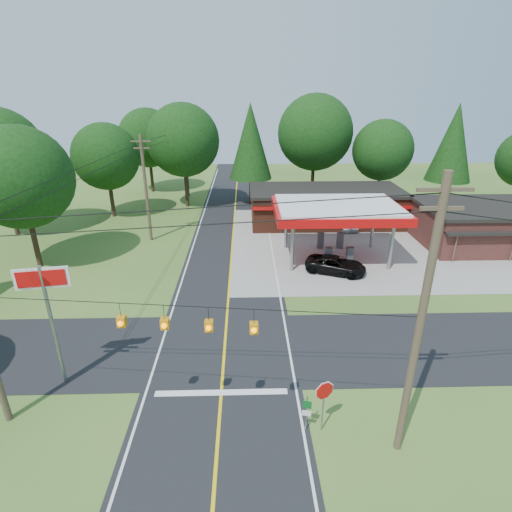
{
  "coord_description": "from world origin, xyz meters",
  "views": [
    {
      "loc": [
        1.28,
        -19.04,
        13.83
      ],
      "look_at": [
        2.0,
        7.0,
        2.8
      ],
      "focal_mm": 28.0,
      "sensor_mm": 36.0,
      "label": 1
    }
  ],
  "objects_px": {
    "sedan_car": "(347,222)",
    "octagonal_stop_sign": "(324,394)",
    "gas_canopy": "(337,211)",
    "suv_car": "(336,265)",
    "big_stop_sign": "(47,299)"
  },
  "relations": [
    {
      "from": "sedan_car",
      "to": "big_stop_sign",
      "type": "bearing_deg",
      "value": -132.91
    },
    {
      "from": "gas_canopy",
      "to": "suv_car",
      "type": "relative_size",
      "value": 2.21
    },
    {
      "from": "octagonal_stop_sign",
      "to": "suv_car",
      "type": "bearing_deg",
      "value": 75.98
    },
    {
      "from": "suv_car",
      "to": "octagonal_stop_sign",
      "type": "bearing_deg",
      "value": -172.03
    },
    {
      "from": "sedan_car",
      "to": "octagonal_stop_sign",
      "type": "height_order",
      "value": "octagonal_stop_sign"
    },
    {
      "from": "suv_car",
      "to": "big_stop_sign",
      "type": "relative_size",
      "value": 0.74
    },
    {
      "from": "big_stop_sign",
      "to": "octagonal_stop_sign",
      "type": "height_order",
      "value": "big_stop_sign"
    },
    {
      "from": "suv_car",
      "to": "octagonal_stop_sign",
      "type": "height_order",
      "value": "octagonal_stop_sign"
    },
    {
      "from": "octagonal_stop_sign",
      "to": "big_stop_sign",
      "type": "bearing_deg",
      "value": 164.4
    },
    {
      "from": "gas_canopy",
      "to": "octagonal_stop_sign",
      "type": "relative_size",
      "value": 4.03
    },
    {
      "from": "gas_canopy",
      "to": "suv_car",
      "type": "height_order",
      "value": "gas_canopy"
    },
    {
      "from": "suv_car",
      "to": "big_stop_sign",
      "type": "bearing_deg",
      "value": 149.19
    },
    {
      "from": "gas_canopy",
      "to": "suv_car",
      "type": "xyz_separation_m",
      "value": [
        -0.5,
        -3.0,
        -3.6
      ]
    },
    {
      "from": "gas_canopy",
      "to": "sedan_car",
      "type": "xyz_separation_m",
      "value": [
        3.0,
        8.0,
        -3.57
      ]
    },
    {
      "from": "suv_car",
      "to": "gas_canopy",
      "type": "bearing_deg",
      "value": 12.53
    }
  ]
}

